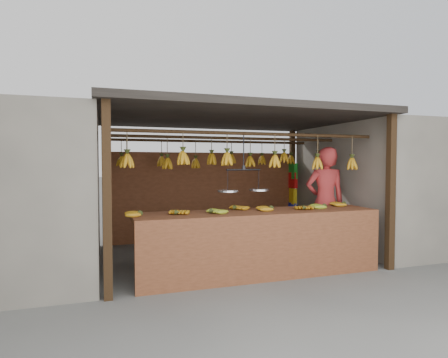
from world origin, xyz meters
name	(u,v)px	position (x,y,z in m)	size (l,w,h in m)	color
ground	(230,256)	(0.00, 0.00, 0.00)	(80.00, 80.00, 0.00)	#5B5B57
stall	(223,141)	(0.00, 0.33, 1.97)	(4.30, 3.30, 2.40)	black
neighbor_right	(400,185)	(3.60, 0.00, 1.15)	(3.00, 3.00, 2.30)	slate
counter	(261,226)	(0.04, -1.23, 0.71)	(3.50, 0.79, 0.96)	brown
hanging_bananas	(230,161)	(0.00, -0.01, 1.62)	(3.60, 2.23, 0.39)	#BE8014
balance_scale	(244,188)	(-0.13, -1.00, 1.23)	(0.79, 0.36, 0.82)	black
vendor	(325,202)	(1.54, -0.51, 0.93)	(0.68, 0.44, 1.85)	#BF3333
bag_bundles	(293,190)	(1.94, 1.35, 1.00)	(0.08, 0.26, 1.21)	#199926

